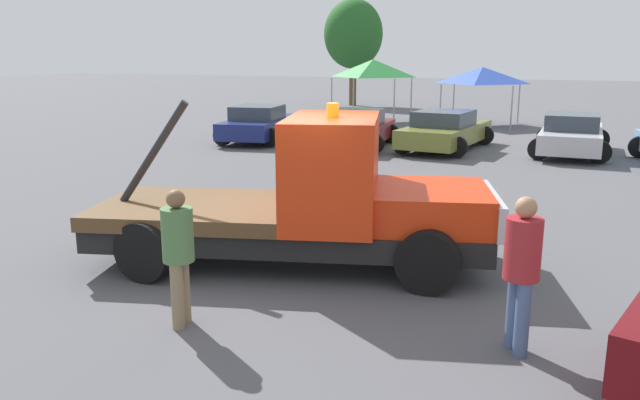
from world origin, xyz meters
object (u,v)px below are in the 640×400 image
object	(u,v)px
canopy_tent_green	(373,68)
canopy_tent_blue	(482,75)
parked_car_olive	(445,131)
parked_car_navy	(259,124)
tow_truck	(314,203)
person_near_truck	(522,264)
person_at_hood	(178,248)
parked_car_maroon	(358,129)
parked_car_silver	(572,134)
tree_left	(353,34)

from	to	relation	value
canopy_tent_green	canopy_tent_blue	xyz separation A→B (m)	(5.08, 0.49, -0.28)
canopy_tent_blue	parked_car_olive	bearing A→B (deg)	-89.49
parked_car_navy	canopy_tent_green	world-z (taller)	canopy_tent_green
tow_truck	canopy_tent_blue	xyz separation A→B (m)	(-0.69, 21.14, 1.30)
person_near_truck	canopy_tent_blue	xyz separation A→B (m)	(-3.89, 23.02, 1.26)
person_near_truck	parked_car_navy	distance (m)	17.82
person_near_truck	person_at_hood	xyz separation A→B (m)	(-3.77, -0.83, -0.04)
tow_truck	canopy_tent_green	xyz separation A→B (m)	(-5.78, 20.65, 1.58)
parked_car_maroon	canopy_tent_blue	xyz separation A→B (m)	(2.85, 9.00, 1.62)
parked_car_maroon	parked_car_silver	size ratio (longest dim) A/B	0.90
canopy_tent_blue	tree_left	size ratio (longest dim) A/B	0.48
person_near_truck	parked_car_silver	distance (m)	15.22
person_near_truck	tree_left	world-z (taller)	tree_left
person_at_hood	canopy_tent_green	world-z (taller)	canopy_tent_green
parked_car_olive	canopy_tent_green	world-z (taller)	canopy_tent_green
parked_car_navy	canopy_tent_green	bearing A→B (deg)	-21.66
canopy_tent_green	parked_car_maroon	bearing A→B (deg)	-75.32
parked_car_olive	canopy_tent_blue	distance (m)	8.47
parked_car_olive	parked_car_silver	bearing A→B (deg)	-76.42
parked_car_olive	parked_car_navy	bearing A→B (deg)	100.41
parked_car_maroon	parked_car_navy	bearing A→B (deg)	81.94
parked_car_maroon	parked_car_silver	distance (m)	7.05
parked_car_navy	tree_left	size ratio (longest dim) A/B	0.73
parked_car_silver	canopy_tent_green	size ratio (longest dim) A/B	1.55
tow_truck	person_near_truck	world-z (taller)	tow_truck
person_at_hood	parked_car_navy	bearing A→B (deg)	-78.92
tow_truck	parked_car_navy	bearing A→B (deg)	105.61
parked_car_navy	parked_car_olive	distance (m)	6.94
parked_car_navy	parked_car_maroon	bearing A→B (deg)	-102.49
person_near_truck	tow_truck	bearing A→B (deg)	-60.78
tow_truck	person_at_hood	xyz separation A→B (m)	(-0.58, -2.70, -0.00)
person_at_hood	parked_car_maroon	distance (m)	15.14
parked_car_maroon	parked_car_olive	size ratio (longest dim) A/B	0.86
parked_car_maroon	canopy_tent_green	bearing A→B (deg)	9.46
canopy_tent_blue	parked_car_silver	bearing A→B (deg)	-62.29
parked_car_navy	canopy_tent_green	size ratio (longest dim) A/B	1.56
parked_car_silver	canopy_tent_blue	size ratio (longest dim) A/B	1.53
person_near_truck	person_at_hood	bearing A→B (deg)	-17.96
person_at_hood	tow_truck	bearing A→B (deg)	-115.80
tow_truck	parked_car_olive	size ratio (longest dim) A/B	1.26
tow_truck	canopy_tent_blue	bearing A→B (deg)	76.05
parked_car_olive	canopy_tent_green	distance (m)	9.56
tow_truck	parked_car_maroon	xyz separation A→B (m)	(-3.55, 12.14, -0.32)
tow_truck	canopy_tent_blue	size ratio (longest dim) A/B	2.03
parked_car_silver	tow_truck	bearing A→B (deg)	166.34
tow_truck	tree_left	xyz separation A→B (m)	(-10.08, 29.82, 3.49)
parked_car_maroon	tree_left	bearing A→B (deg)	15.08
canopy_tent_green	tree_left	world-z (taller)	tree_left
parked_car_olive	person_at_hood	bearing A→B (deg)	-173.46
canopy_tent_blue	tree_left	bearing A→B (deg)	137.24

